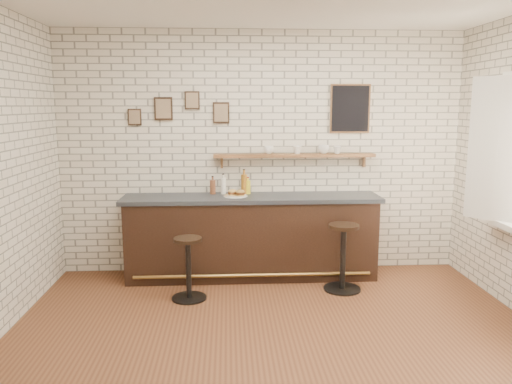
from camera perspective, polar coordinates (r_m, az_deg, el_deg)
ground at (r=4.72m, az=2.33°, el=-16.38°), size 5.00×5.00×0.00m
bar_counter at (r=6.13m, az=-0.51°, el=-5.10°), size 3.10×0.65×1.01m
sandwich_plate at (r=6.00m, az=-2.35°, el=-0.45°), size 0.28×0.28×0.01m
ciabatta_sandwich at (r=5.99m, az=-2.26°, el=-0.07°), size 0.22×0.16×0.07m
potato_chips at (r=5.99m, az=-2.53°, el=-0.39°), size 0.25×0.19×0.00m
bitters_bottle_brown at (r=6.16m, az=-4.97°, el=0.61°), size 0.07×0.07×0.23m
bitters_bottle_white at (r=6.16m, az=-3.75°, el=0.73°), size 0.07×0.07×0.25m
bitters_bottle_amber at (r=6.16m, az=-1.37°, el=0.96°), size 0.07×0.07×0.31m
condiment_bottle_yellow at (r=6.17m, az=-0.94°, el=0.62°), size 0.07×0.07×0.21m
bar_stool_left at (r=5.51m, az=-7.73°, el=-8.42°), size 0.39×0.39×0.69m
bar_stool_right at (r=5.79m, az=9.91°, el=-7.11°), size 0.43×0.43×0.77m
wall_shelf at (r=6.20m, az=4.40°, el=4.18°), size 2.00×0.18×0.18m
shelf_cup_a at (r=6.16m, az=1.47°, el=4.83°), size 0.17×0.17×0.10m
shelf_cup_b at (r=6.20m, az=4.74°, el=4.84°), size 0.14×0.14×0.10m
shelf_cup_c at (r=6.25m, az=7.76°, el=4.86°), size 0.18×0.18×0.11m
shelf_cup_d at (r=6.29m, az=9.26°, el=4.78°), size 0.12×0.12×0.09m
back_wall_decor at (r=6.23m, az=2.77°, el=9.46°), size 2.96×0.02×0.56m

